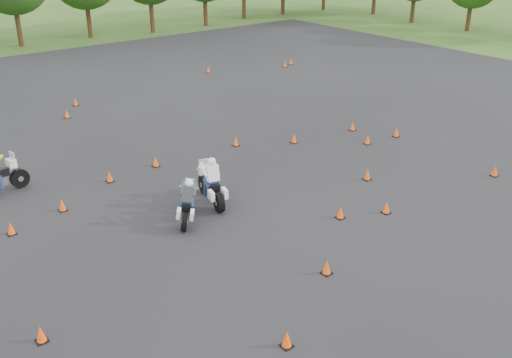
% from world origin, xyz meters
% --- Properties ---
extents(ground, '(140.00, 140.00, 0.00)m').
position_xyz_m(ground, '(0.00, 0.00, 0.00)').
color(ground, '#2D5119').
rests_on(ground, ground).
extents(asphalt_pad, '(62.00, 62.00, 0.00)m').
position_xyz_m(asphalt_pad, '(0.00, 6.00, 0.01)').
color(asphalt_pad, black).
rests_on(asphalt_pad, ground).
extents(traffic_cones, '(36.32, 33.40, 0.45)m').
position_xyz_m(traffic_cones, '(-0.59, 5.49, 0.23)').
color(traffic_cones, '#FF510A').
rests_on(traffic_cones, asphalt_pad).
extents(rider_grey, '(1.85, 2.22, 1.72)m').
position_xyz_m(rider_grey, '(-2.65, 4.82, 0.87)').
color(rider_grey, '#393C40').
rests_on(rider_grey, ground).
extents(rider_white, '(1.36, 2.62, 1.93)m').
position_xyz_m(rider_white, '(-1.07, 5.45, 0.97)').
color(rider_white, white).
rests_on(rider_white, ground).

